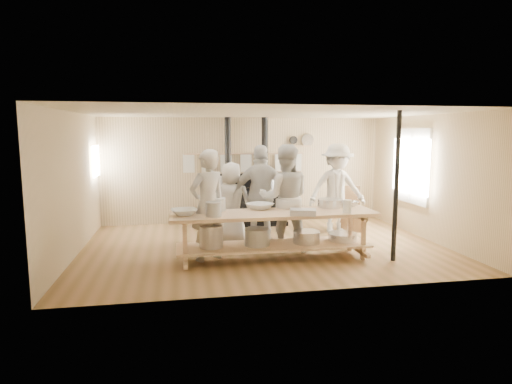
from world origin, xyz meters
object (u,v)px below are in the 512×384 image
cook_by_window (337,189)px  chair (350,217)px  cook_far_left (208,205)px  stove (247,203)px  roasting_pan (303,212)px  cook_left (285,198)px  cook_center (232,203)px  cook_right (262,196)px  prep_table (273,231)px

cook_by_window → chair: size_ratio=1.97×
cook_far_left → cook_by_window: (2.95, 1.53, 0.03)m
stove → cook_far_left: bearing=-111.8°
chair → roasting_pan: 2.95m
cook_far_left → roasting_pan: 1.65m
cook_left → cook_center: (-0.93, 0.68, -0.18)m
roasting_pan → cook_left: bearing=95.8°
cook_left → roasting_pan: bearing=105.8°
cook_left → cook_right: bearing=-40.3°
stove → prep_table: stove is taller
cook_by_window → roasting_pan: (-1.38, -2.04, -0.10)m
cook_right → cook_by_window: cook_by_window is taller
cook_center → cook_left: bearing=157.9°
prep_table → cook_center: 1.41m
cook_far_left → cook_right: 1.38m
cook_far_left → roasting_pan: size_ratio=4.48×
cook_far_left → cook_center: 1.20m
cook_far_left → cook_center: (0.55, 1.06, -0.15)m
roasting_pan → cook_right: bearing=108.8°
cook_center → cook_by_window: size_ratio=0.83×
cook_far_left → cook_left: 1.53m
cook_far_left → cook_right: (1.12, 0.82, 0.02)m
prep_table → cook_far_left: cook_far_left is taller
cook_center → cook_by_window: cook_by_window is taller
cook_by_window → roasting_pan: cook_by_window is taller
stove → cook_left: size_ratio=1.29×
cook_center → roasting_pan: (1.02, -1.57, 0.07)m
stove → chair: (2.23, -1.08, -0.22)m
prep_table → cook_right: bearing=90.9°
roasting_pan → cook_center: bearing=123.0°
prep_table → cook_by_window: 2.54m
stove → cook_center: 1.89m
cook_left → cook_by_window: 1.86m
cook_right → cook_center: bearing=-11.5°
stove → cook_right: (-0.02, -2.02, 0.48)m
cook_far_left → roasting_pan: bearing=131.3°
prep_table → roasting_pan: 0.67m
cook_by_window → chair: cook_by_window is taller
stove → cook_by_window: size_ratio=1.30×
prep_table → cook_left: 0.82m
stove → roasting_pan: (0.44, -3.35, 0.38)m
cook_right → chair: bearing=-145.8°
stove → cook_right: 2.07m
prep_table → chair: 2.96m
cook_center → cook_right: 0.64m
stove → cook_left: stove is taller
cook_center → chair: cook_center is taller
prep_table → cook_far_left: bearing=170.8°
stove → chair: size_ratio=2.56×
cook_far_left → chair: 3.85m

